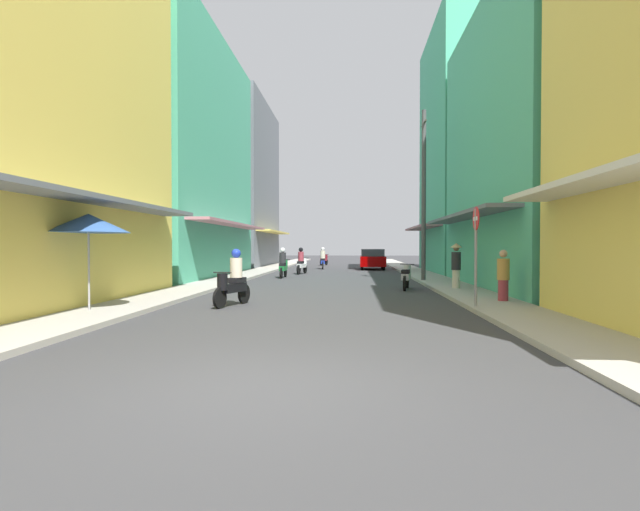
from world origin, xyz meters
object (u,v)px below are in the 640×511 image
at_px(motorbike_silver, 406,276).
at_px(utility_pole, 424,195).
at_px(vendor_umbrella, 88,223).
at_px(street_sign_no_entry, 476,244).
at_px(motorbike_black, 233,280).
at_px(motorbike_green, 283,264).
at_px(parked_car, 373,259).
at_px(motorbike_blue, 323,259).
at_px(motorbike_maroon, 324,260).
at_px(pedestrian_midway, 456,264).
at_px(pedestrian_crossing, 503,278).
at_px(motorbike_white, 302,262).

xyz_separation_m(motorbike_silver, utility_pole, (1.18, 3.68, 3.48)).
distance_m(vendor_umbrella, street_sign_no_entry, 9.55).
distance_m(motorbike_black, motorbike_green, 12.06).
bearing_deg(parked_car, motorbike_blue, 175.09).
distance_m(motorbike_maroon, street_sign_no_entry, 30.13).
xyz_separation_m(motorbike_black, pedestrian_midway, (7.09, 4.86, 0.29)).
xyz_separation_m(motorbike_silver, pedestrian_midway, (1.74, -0.63, 0.49)).
relative_size(motorbike_black, motorbike_green, 0.96).
bearing_deg(motorbike_black, motorbike_maroon, 88.29).
height_order(motorbike_blue, parked_car, motorbike_blue).
bearing_deg(pedestrian_crossing, motorbike_green, 124.59).
bearing_deg(motorbike_white, motorbike_green, -99.74).
distance_m(motorbike_green, pedestrian_midway, 10.32).
bearing_deg(motorbike_blue, utility_pole, -67.46).
bearing_deg(motorbike_black, street_sign_no_entry, -5.87).
relative_size(motorbike_green, pedestrian_crossing, 1.17).
height_order(motorbike_maroon, street_sign_no_entry, street_sign_no_entry).
xyz_separation_m(parked_car, pedestrian_midway, (2.35, -16.93, 0.25)).
bearing_deg(motorbike_blue, pedestrian_midway, -71.02).
height_order(motorbike_silver, pedestrian_midway, pedestrian_midway).
xyz_separation_m(vendor_umbrella, utility_pole, (9.55, 11.13, 1.78)).
distance_m(motorbike_maroon, utility_pole, 20.85).
bearing_deg(motorbike_maroon, motorbike_black, -91.71).
height_order(motorbike_maroon, pedestrian_crossing, pedestrian_crossing).
xyz_separation_m(motorbike_black, motorbike_green, (-0.31, 12.06, 0.00)).
relative_size(parked_car, street_sign_no_entry, 1.56).
bearing_deg(motorbike_silver, vendor_umbrella, -138.36).
distance_m(motorbike_silver, pedestrian_midway, 1.91).
relative_size(motorbike_white, motorbike_silver, 1.00).
distance_m(motorbike_blue, vendor_umbrella, 24.47).
relative_size(motorbike_blue, street_sign_no_entry, 0.68).
bearing_deg(motorbike_white, motorbike_silver, -63.44).
relative_size(motorbike_white, pedestrian_crossing, 1.15).
bearing_deg(motorbike_green, motorbike_maroon, 86.03).
bearing_deg(motorbike_blue, motorbike_maroon, 92.48).
distance_m(pedestrian_crossing, utility_pole, 9.11).
relative_size(motorbike_maroon, pedestrian_crossing, 1.13).
height_order(motorbike_black, vendor_umbrella, vendor_umbrella).
distance_m(motorbike_green, motorbike_silver, 8.67).
bearing_deg(motorbike_green, pedestrian_crossing, -55.41).
height_order(motorbike_silver, street_sign_no_entry, street_sign_no_entry).
bearing_deg(motorbike_black, utility_pole, 54.56).
bearing_deg(pedestrian_crossing, vendor_umbrella, -165.83).
bearing_deg(utility_pole, motorbike_maroon, 105.99).
xyz_separation_m(motorbike_maroon, motorbike_silver, (4.49, -23.44, 0.00)).
height_order(motorbike_maroon, parked_car, parked_car).
relative_size(motorbike_black, pedestrian_midway, 0.99).
relative_size(motorbike_black, vendor_umbrella, 0.72).
bearing_deg(pedestrian_midway, motorbike_black, -145.55).
bearing_deg(motorbike_blue, motorbike_white, -97.53).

